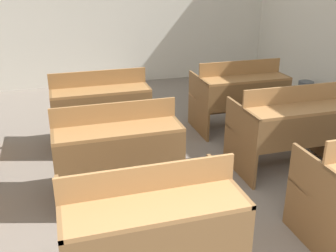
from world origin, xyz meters
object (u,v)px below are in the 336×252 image
object	(u,v)px
bench_front_center	(150,226)
wastepaper_bin	(305,92)
bench_second_center	(117,148)
bench_second_right	(291,126)
bench_third_right	(239,93)
bench_third_center	(100,106)

from	to	relation	value
bench_front_center	wastepaper_bin	size ratio (longest dim) A/B	3.33
bench_front_center	bench_second_center	size ratio (longest dim) A/B	1.00
bench_second_right	bench_second_center	bearing A→B (deg)	-179.70
bench_second_center	bench_third_right	xyz separation A→B (m)	(1.80, 1.18, 0.00)
bench_front_center	bench_second_right	distance (m)	2.17
bench_second_center	wastepaper_bin	distance (m)	3.83
bench_second_right	wastepaper_bin	world-z (taller)	bench_second_right
wastepaper_bin	bench_second_center	bearing A→B (deg)	-150.43
bench_front_center	bench_third_center	distance (m)	2.40
bench_third_center	wastepaper_bin	distance (m)	3.40
bench_second_right	bench_third_right	xyz separation A→B (m)	(-0.01, 1.17, 0.00)
bench_front_center	bench_third_right	world-z (taller)	same
bench_third_center	wastepaper_bin	bearing A→B (deg)	11.84
bench_second_right	wastepaper_bin	bearing A→B (deg)	51.15
bench_second_center	bench_third_right	size ratio (longest dim) A/B	1.00
bench_front_center	wastepaper_bin	bearing A→B (deg)	43.08
bench_third_right	wastepaper_bin	size ratio (longest dim) A/B	3.33
bench_front_center	bench_third_right	xyz separation A→B (m)	(1.79, 2.39, 0.00)
wastepaper_bin	bench_second_right	bearing A→B (deg)	-128.85
bench_third_right	wastepaper_bin	distance (m)	1.70
bench_front_center	bench_third_center	xyz separation A→B (m)	(-0.00, 2.40, 0.00)
bench_third_right	bench_front_center	bearing A→B (deg)	-126.83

